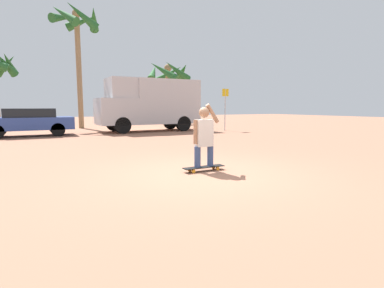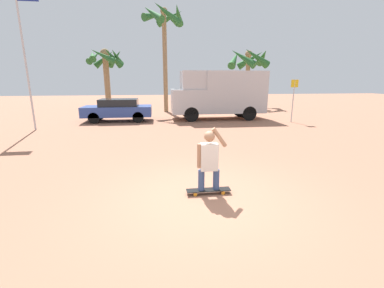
% 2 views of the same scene
% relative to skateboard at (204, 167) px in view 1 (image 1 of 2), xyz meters
% --- Properties ---
extents(ground_plane, '(80.00, 80.00, 0.00)m').
position_rel_skateboard_xyz_m(ground_plane, '(-0.17, -0.27, -0.08)').
color(ground_plane, '#A36B51').
extents(skateboard, '(0.98, 0.22, 0.10)m').
position_rel_skateboard_xyz_m(skateboard, '(0.00, 0.00, 0.00)').
color(skateboard, black).
rests_on(skateboard, ground_plane).
extents(person_skateboarder, '(0.65, 0.23, 1.41)m').
position_rel_skateboard_xyz_m(person_skateboarder, '(-0.00, 0.00, 0.75)').
color(person_skateboarder, '#384C7A').
rests_on(person_skateboarder, skateboard).
extents(camper_van, '(5.88, 2.18, 3.02)m').
position_rel_skateboard_xyz_m(camper_van, '(2.91, 11.14, 1.58)').
color(camper_van, black).
rests_on(camper_van, ground_plane).
extents(parked_car_blue, '(4.09, 1.75, 1.36)m').
position_rel_skateboard_xyz_m(parked_car_blue, '(-3.47, 11.02, 0.65)').
color(parked_car_blue, black).
rests_on(parked_car_blue, ground_plane).
extents(palm_tree_near_van, '(4.01, 4.18, 5.39)m').
position_rel_skateboard_xyz_m(palm_tree_near_van, '(7.47, 18.66, 4.16)').
color(palm_tree_near_van, '#8E704C').
rests_on(palm_tree_near_van, ground_plane).
extents(palm_tree_center_background, '(3.32, 3.44, 7.92)m').
position_rel_skateboard_xyz_m(palm_tree_center_background, '(-0.35, 15.60, 6.48)').
color(palm_tree_center_background, '#8E704C').
rests_on(palm_tree_center_background, ground_plane).
extents(street_sign, '(0.44, 0.06, 2.50)m').
position_rel_skateboard_xyz_m(street_sign, '(6.93, 9.24, 1.52)').
color(street_sign, '#B7B7BC').
rests_on(street_sign, ground_plane).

